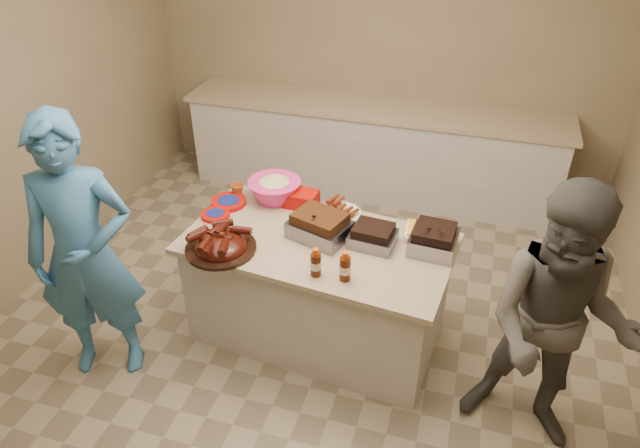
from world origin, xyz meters
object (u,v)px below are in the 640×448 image
(plastic_cup, at_px, (238,195))
(guest_gray, at_px, (525,428))
(bbq_bottle_a, at_px, (316,275))
(mustard_bottle, at_px, (303,227))
(island, at_px, (318,333))
(coleslaw_bowl, at_px, (275,200))
(bbq_bottle_b, at_px, (345,279))
(guest_blue, at_px, (115,360))
(rib_platter, at_px, (221,250))
(roasting_pan, at_px, (432,250))

(plastic_cup, distance_m, guest_gray, 2.43)
(plastic_cup, bearing_deg, bbq_bottle_a, -41.60)
(plastic_cup, bearing_deg, mustard_bottle, -24.10)
(island, bearing_deg, coleslaw_bowl, 143.55)
(bbq_bottle_b, relative_size, guest_blue, 0.11)
(rib_platter, height_order, roasting_pan, rib_platter)
(island, distance_m, plastic_cup, 1.15)
(bbq_bottle_a, height_order, mustard_bottle, bbq_bottle_a)
(roasting_pan, xyz_separation_m, guest_blue, (-1.97, -0.76, -0.81))
(rib_platter, distance_m, coleslaw_bowl, 0.67)
(roasting_pan, xyz_separation_m, coleslaw_bowl, (-1.15, 0.29, 0.00))
(island, bearing_deg, guest_gray, -10.17)
(coleslaw_bowl, bearing_deg, plastic_cup, -176.89)
(roasting_pan, height_order, coleslaw_bowl, coleslaw_bowl)
(roasting_pan, distance_m, guest_blue, 2.26)
(bbq_bottle_a, xyz_separation_m, mustard_bottle, (-0.23, 0.46, 0.00))
(island, height_order, mustard_bottle, mustard_bottle)
(bbq_bottle_b, bearing_deg, island, 129.04)
(bbq_bottle_a, bearing_deg, plastic_cup, 138.40)
(bbq_bottle_a, distance_m, mustard_bottle, 0.51)
(rib_platter, bearing_deg, plastic_cup, 104.42)
(bbq_bottle_a, relative_size, plastic_cup, 2.01)
(rib_platter, height_order, guest_gray, rib_platter)
(bbq_bottle_a, height_order, plastic_cup, bbq_bottle_a)
(mustard_bottle, bearing_deg, roasting_pan, -0.74)
(coleslaw_bowl, xyz_separation_m, guest_blue, (-0.82, -1.05, -0.81))
(mustard_bottle, bearing_deg, rib_platter, -136.94)
(bbq_bottle_b, bearing_deg, guest_blue, -168.07)
(coleslaw_bowl, bearing_deg, mustard_bottle, -42.58)
(guest_blue, xyz_separation_m, guest_gray, (2.68, 0.23, 0.00))
(rib_platter, relative_size, roasting_pan, 1.59)
(guest_gray, bearing_deg, bbq_bottle_b, -175.72)
(rib_platter, xyz_separation_m, roasting_pan, (1.27, 0.38, 0.00))
(roasting_pan, relative_size, bbq_bottle_b, 1.44)
(plastic_cup, distance_m, guest_blue, 1.41)
(mustard_bottle, height_order, guest_gray, mustard_bottle)
(mustard_bottle, distance_m, guest_blue, 1.58)
(roasting_pan, bearing_deg, bbq_bottle_b, -131.84)
(guest_gray, bearing_deg, coleslaw_bowl, 165.14)
(guest_blue, bearing_deg, bbq_bottle_b, -8.90)
(bbq_bottle_a, distance_m, guest_blue, 1.60)
(guest_gray, bearing_deg, mustard_bottle, 169.72)
(mustard_bottle, relative_size, plastic_cup, 1.31)
(roasting_pan, distance_m, bbq_bottle_b, 0.63)
(bbq_bottle_a, bearing_deg, rib_platter, 173.72)
(roasting_pan, distance_m, coleslaw_bowl, 1.19)
(roasting_pan, xyz_separation_m, bbq_bottle_a, (-0.63, -0.45, 0.00))
(rib_platter, xyz_separation_m, bbq_bottle_a, (0.64, -0.07, 0.00))
(bbq_bottle_a, height_order, guest_gray, bbq_bottle_a)
(island, relative_size, mustard_bottle, 13.87)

